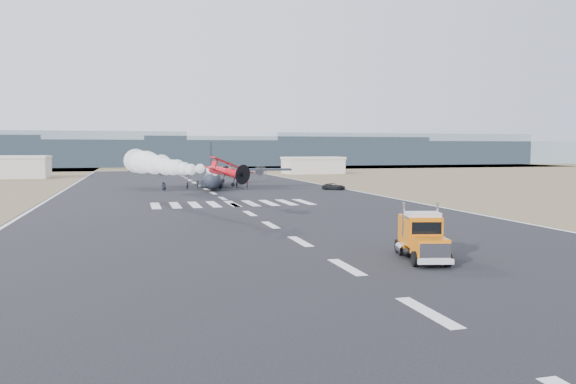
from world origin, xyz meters
name	(u,v)px	position (x,y,z in m)	size (l,w,h in m)	color
ground	(346,267)	(0.00, 0.00, 0.00)	(500.00, 500.00, 0.00)	black
scrub_far	(167,167)	(0.00, 230.00, 0.00)	(500.00, 80.00, 0.00)	brown
runway_markings	(223,198)	(0.00, 60.00, 0.01)	(60.00, 260.00, 0.01)	silver
ridge_seg_c	(27,149)	(-65.00, 260.00, 8.50)	(150.00, 50.00, 17.00)	gray
ridge_seg_d	(163,153)	(0.00, 260.00, 6.50)	(150.00, 50.00, 13.00)	gray
ridge_seg_e	(284,151)	(65.00, 260.00, 7.50)	(150.00, 50.00, 15.00)	gray
ridge_seg_f	(392,149)	(130.00, 260.00, 8.50)	(150.00, 50.00, 17.00)	gray
ridge_seg_g	(489,152)	(195.00, 260.00, 6.50)	(150.00, 50.00, 13.00)	gray
hangar_left	(5,167)	(-52.00, 145.00, 3.41)	(24.50, 14.50, 6.70)	beige
hangar_right	(313,165)	(46.00, 150.00, 3.01)	(20.50, 12.50, 5.90)	beige
semi_truck	(422,236)	(6.86, 1.19, 1.87)	(4.37, 8.65, 3.80)	black
aerobatic_biplane	(227,171)	(-4.23, 28.70, 6.10)	(6.43, 6.25, 3.55)	red
smoke_trail	(149,164)	(-12.62, 56.98, 6.36)	(12.06, 34.77, 4.21)	white
transport_aircraft	(212,175)	(2.04, 89.47, 2.69)	(36.22, 29.73, 10.45)	#1D222C
support_vehicle	(334,186)	(26.33, 74.74, 0.71)	(2.35, 5.10, 1.42)	black
crew_a	(165,187)	(-9.08, 78.84, 0.94)	(0.69, 0.57, 1.88)	black
crew_b	(237,184)	(7.29, 85.81, 0.81)	(0.79, 0.49, 1.63)	black
crew_c	(198,185)	(-1.58, 85.22, 0.90)	(1.17, 0.54, 1.81)	black
crew_d	(215,185)	(1.86, 83.57, 0.86)	(1.01, 0.51, 1.72)	black
crew_e	(163,186)	(-9.11, 82.92, 0.90)	(0.88, 0.54, 1.80)	black
crew_f	(220,187)	(2.45, 78.97, 0.80)	(1.48, 0.48, 1.59)	black
crew_g	(247,185)	(8.68, 81.27, 0.82)	(0.60, 0.49, 1.65)	black
crew_h	(188,186)	(-3.83, 84.39, 0.78)	(0.76, 0.47, 1.57)	black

